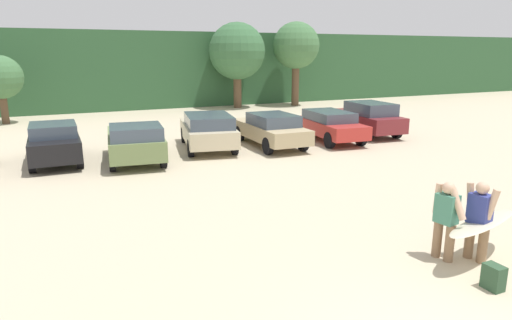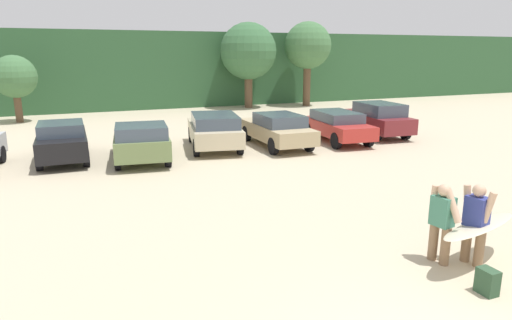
{
  "view_description": "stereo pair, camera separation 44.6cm",
  "coord_description": "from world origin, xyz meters",
  "px_view_note": "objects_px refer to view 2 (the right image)",
  "views": [
    {
      "loc": [
        -4.55,
        -3.23,
        4.02
      ],
      "look_at": [
        0.42,
        7.51,
        1.17
      ],
      "focal_mm": 31.57,
      "sensor_mm": 36.0,
      "label": 1
    },
    {
      "loc": [
        -4.14,
        -3.41,
        4.02
      ],
      "look_at": [
        0.42,
        7.51,
        1.17
      ],
      "focal_mm": 31.57,
      "sensor_mm": 36.0,
      "label": 2
    }
  ],
  "objects_px": {
    "parked_car_black": "(62,141)",
    "parked_car_champagne": "(214,129)",
    "parked_car_maroon": "(375,118)",
    "backpack_dropped": "(487,282)",
    "parked_car_tan": "(277,129)",
    "parked_car_olive_green": "(141,140)",
    "surfboard_cream": "(480,226)",
    "person_adult": "(476,220)",
    "person_companion": "(442,219)",
    "parked_car_red": "(337,125)"
  },
  "relations": [
    {
      "from": "parked_car_red",
      "to": "person_adult",
      "type": "bearing_deg",
      "value": 165.19
    },
    {
      "from": "parked_car_red",
      "to": "parked_car_maroon",
      "type": "bearing_deg",
      "value": -70.56
    },
    {
      "from": "parked_car_red",
      "to": "parked_car_maroon",
      "type": "distance_m",
      "value": 2.67
    },
    {
      "from": "parked_car_black",
      "to": "parked_car_tan",
      "type": "bearing_deg",
      "value": -94.13
    },
    {
      "from": "parked_car_champagne",
      "to": "person_companion",
      "type": "relative_size",
      "value": 3.02
    },
    {
      "from": "parked_car_tan",
      "to": "parked_car_red",
      "type": "distance_m",
      "value": 3.0
    },
    {
      "from": "person_adult",
      "to": "person_companion",
      "type": "height_order",
      "value": "person_adult"
    },
    {
      "from": "parked_car_black",
      "to": "parked_car_olive_green",
      "type": "height_order",
      "value": "parked_car_olive_green"
    },
    {
      "from": "parked_car_olive_green",
      "to": "surfboard_cream",
      "type": "xyz_separation_m",
      "value": [
        4.64,
        -11.19,
        -0.01
      ]
    },
    {
      "from": "parked_car_black",
      "to": "person_companion",
      "type": "xyz_separation_m",
      "value": [
        6.76,
        -12.02,
        0.12
      ]
    },
    {
      "from": "parked_car_olive_green",
      "to": "backpack_dropped",
      "type": "xyz_separation_m",
      "value": [
        3.89,
        -12.09,
        -0.56
      ]
    },
    {
      "from": "parked_car_maroon",
      "to": "person_companion",
      "type": "distance_m",
      "value": 13.99
    },
    {
      "from": "parked_car_champagne",
      "to": "parked_car_maroon",
      "type": "distance_m",
      "value": 8.24
    },
    {
      "from": "person_companion",
      "to": "backpack_dropped",
      "type": "relative_size",
      "value": 3.54
    },
    {
      "from": "parked_car_champagne",
      "to": "person_adult",
      "type": "relative_size",
      "value": 2.99
    },
    {
      "from": "parked_car_tan",
      "to": "person_companion",
      "type": "distance_m",
      "value": 11.48
    },
    {
      "from": "parked_car_maroon",
      "to": "surfboard_cream",
      "type": "height_order",
      "value": "parked_car_maroon"
    },
    {
      "from": "person_adult",
      "to": "backpack_dropped",
      "type": "distance_m",
      "value": 1.35
    },
    {
      "from": "parked_car_tan",
      "to": "parked_car_maroon",
      "type": "relative_size",
      "value": 1.01
    },
    {
      "from": "parked_car_maroon",
      "to": "person_companion",
      "type": "bearing_deg",
      "value": 153.12
    },
    {
      "from": "person_adult",
      "to": "parked_car_black",
      "type": "bearing_deg",
      "value": -68.25
    },
    {
      "from": "backpack_dropped",
      "to": "parked_car_olive_green",
      "type": "bearing_deg",
      "value": 107.83
    },
    {
      "from": "parked_car_red",
      "to": "backpack_dropped",
      "type": "xyz_separation_m",
      "value": [
        -4.98,
        -12.46,
        -0.54
      ]
    },
    {
      "from": "backpack_dropped",
      "to": "parked_car_tan",
      "type": "bearing_deg",
      "value": 81.04
    },
    {
      "from": "parked_car_black",
      "to": "parked_car_olive_green",
      "type": "bearing_deg",
      "value": -112.74
    },
    {
      "from": "surfboard_cream",
      "to": "person_adult",
      "type": "bearing_deg",
      "value": -44.41
    },
    {
      "from": "parked_car_red",
      "to": "person_adult",
      "type": "distance_m",
      "value": 12.3
    },
    {
      "from": "parked_car_black",
      "to": "backpack_dropped",
      "type": "xyz_separation_m",
      "value": [
        6.63,
        -13.27,
        -0.55
      ]
    },
    {
      "from": "parked_car_red",
      "to": "parked_car_maroon",
      "type": "xyz_separation_m",
      "value": [
        2.59,
        0.64,
        0.08
      ]
    },
    {
      "from": "parked_car_black",
      "to": "person_adult",
      "type": "distance_m",
      "value": 14.33
    },
    {
      "from": "parked_car_black",
      "to": "backpack_dropped",
      "type": "bearing_deg",
      "value": -152.99
    },
    {
      "from": "person_companion",
      "to": "parked_car_olive_green",
      "type": "bearing_deg",
      "value": -78.57
    },
    {
      "from": "person_adult",
      "to": "parked_car_tan",
      "type": "bearing_deg",
      "value": -105.3
    },
    {
      "from": "parked_car_champagne",
      "to": "parked_car_tan",
      "type": "xyz_separation_m",
      "value": [
        2.65,
        -0.62,
        -0.05
      ]
    },
    {
      "from": "parked_car_maroon",
      "to": "person_companion",
      "type": "height_order",
      "value": "parked_car_maroon"
    },
    {
      "from": "parked_car_red",
      "to": "parked_car_maroon",
      "type": "relative_size",
      "value": 0.94
    },
    {
      "from": "parked_car_tan",
      "to": "parked_car_red",
      "type": "relative_size",
      "value": 1.07
    },
    {
      "from": "parked_car_champagne",
      "to": "parked_car_tan",
      "type": "distance_m",
      "value": 2.73
    },
    {
      "from": "backpack_dropped",
      "to": "person_companion",
      "type": "bearing_deg",
      "value": 83.84
    },
    {
      "from": "person_adult",
      "to": "person_companion",
      "type": "xyz_separation_m",
      "value": [
        -0.55,
        0.3,
        -0.01
      ]
    },
    {
      "from": "parked_car_maroon",
      "to": "surfboard_cream",
      "type": "xyz_separation_m",
      "value": [
        -6.82,
        -12.19,
        -0.07
      ]
    },
    {
      "from": "parked_car_tan",
      "to": "backpack_dropped",
      "type": "height_order",
      "value": "parked_car_tan"
    },
    {
      "from": "surfboard_cream",
      "to": "parked_car_red",
      "type": "bearing_deg",
      "value": -125.71
    },
    {
      "from": "person_adult",
      "to": "surfboard_cream",
      "type": "distance_m",
      "value": 0.15
    },
    {
      "from": "parked_car_black",
      "to": "parked_car_maroon",
      "type": "distance_m",
      "value": 14.2
    },
    {
      "from": "parked_car_black",
      "to": "parked_car_champagne",
      "type": "distance_m",
      "value": 5.96
    },
    {
      "from": "person_companion",
      "to": "backpack_dropped",
      "type": "xyz_separation_m",
      "value": [
        -0.13,
        -1.25,
        -0.67
      ]
    },
    {
      "from": "parked_car_black",
      "to": "surfboard_cream",
      "type": "relative_size",
      "value": 1.7
    },
    {
      "from": "parked_car_maroon",
      "to": "person_adult",
      "type": "relative_size",
      "value": 2.91
    },
    {
      "from": "parked_car_tan",
      "to": "parked_car_maroon",
      "type": "height_order",
      "value": "parked_car_maroon"
    }
  ]
}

